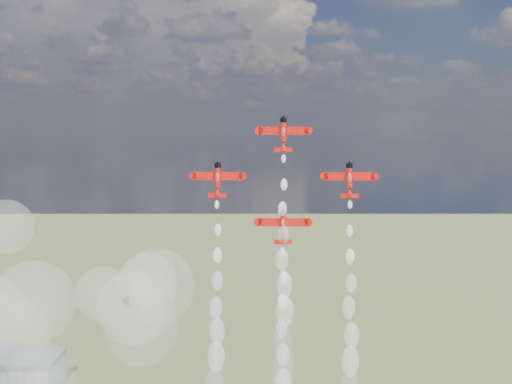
{
  "coord_description": "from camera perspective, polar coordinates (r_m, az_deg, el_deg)",
  "views": [
    {
      "loc": [
        12.22,
        -147.66,
        122.52
      ],
      "look_at": [
        6.29,
        8.29,
        108.12
      ],
      "focal_mm": 50.0,
      "sensor_mm": 36.0,
      "label": 1
    }
  ],
  "objects": [
    {
      "name": "plane_right",
      "position": [
        157.02,
        7.49,
        0.99
      ],
      "size": [
        10.99,
        3.65,
        7.79
      ],
      "rotation": [
        1.39,
        0.0,
        0.0
      ],
      "color": "red",
      "rests_on": "ground"
    },
    {
      "name": "plane_lead",
      "position": [
        157.73,
        2.21,
        4.67
      ],
      "size": [
        10.99,
        3.65,
        7.79
      ],
      "rotation": [
        1.39,
        0.0,
        0.0
      ],
      "color": "red",
      "rests_on": "ground"
    },
    {
      "name": "plane_left",
      "position": [
        157.01,
        -3.09,
        1.02
      ],
      "size": [
        10.99,
        3.65,
        7.79
      ],
      "rotation": [
        1.39,
        0.0,
        0.0
      ],
      "color": "red",
      "rests_on": "ground"
    },
    {
      "name": "hangar",
      "position": [
        371.9,
        -19.3,
        -13.21
      ],
      "size": [
        50.0,
        28.0,
        13.0
      ],
      "color": "gray",
      "rests_on": "ground"
    },
    {
      "name": "smoke_trail_lead",
      "position": [
        156.61,
        2.16,
        -11.8
      ],
      "size": [
        5.2,
        11.46,
        52.44
      ],
      "color": "white",
      "rests_on": "plane_lead"
    },
    {
      "name": "plane_slot",
      "position": [
        155.61,
        2.18,
        -2.7
      ],
      "size": [
        10.99,
        3.65,
        7.79
      ],
      "rotation": [
        1.39,
        0.0,
        0.0
      ],
      "color": "red",
      "rests_on": "ground"
    },
    {
      "name": "drifted_smoke_cloud",
      "position": [
        188.4,
        -15.02,
        -9.09
      ],
      "size": [
        67.98,
        36.73,
        54.45
      ],
      "color": "white",
      "rests_on": "ground"
    }
  ]
}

